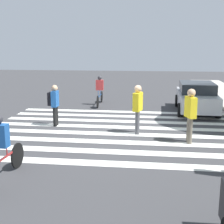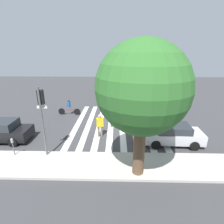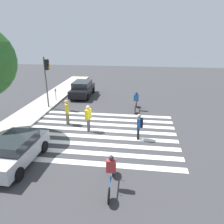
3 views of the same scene
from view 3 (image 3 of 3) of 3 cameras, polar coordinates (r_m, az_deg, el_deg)
ground_plane at (r=14.51m, az=-3.19°, el=-5.61°), size 60.00×60.00×0.00m
sidewalk_curb at (r=16.74m, az=-24.77°, el=-3.65°), size 36.00×2.50×0.14m
crosswalk_stripes at (r=14.51m, az=-3.19°, el=-5.59°), size 7.45×10.00×0.01m
traffic_light at (r=19.10m, az=-16.70°, el=9.69°), size 0.60×0.50×4.41m
parking_meter at (r=21.44m, az=-14.55°, el=5.14°), size 0.15×0.15×1.29m
pedestrian_adult_tall_backpack at (r=13.48m, az=7.12°, el=-3.29°), size 0.46×0.39×1.66m
pedestrian_adult_yellow_jacket at (r=15.88m, az=-11.66°, el=0.35°), size 0.55×0.37×1.82m
pedestrian_child_with_backpack at (r=14.57m, az=-6.24°, el=-1.24°), size 0.54×0.36×1.80m
cyclist_mid_street at (r=9.44m, az=-0.23°, el=-15.11°), size 2.40×0.41×1.61m
cyclist_near_curb at (r=18.51m, az=6.31°, el=3.01°), size 2.31×0.41×1.62m
car_parked_silver_sedan at (r=12.10m, az=-23.80°, el=-9.08°), size 4.13×1.97×1.45m
car_parked_far_curb at (r=22.78m, az=-7.76°, el=6.04°), size 4.33×1.97×1.56m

